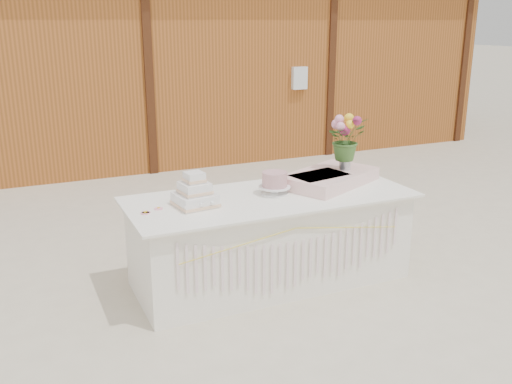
{
  "coord_description": "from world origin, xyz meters",
  "views": [
    {
      "loc": [
        -1.97,
        -4.08,
        2.17
      ],
      "look_at": [
        0.0,
        0.3,
        0.72
      ],
      "focal_mm": 40.0,
      "sensor_mm": 36.0,
      "label": 1
    }
  ],
  "objects": [
    {
      "name": "barn",
      "position": [
        -0.01,
        5.99,
        1.68
      ],
      "size": [
        12.6,
        4.6,
        3.3
      ],
      "color": "#9F5521",
      "rests_on": "ground"
    },
    {
      "name": "loose_flowers",
      "position": [
        -1.0,
        0.0,
        0.78
      ],
      "size": [
        0.14,
        0.33,
        0.02
      ],
      "primitive_type": null,
      "rotation": [
        0.0,
        0.0,
        -0.03
      ],
      "color": "pink",
      "rests_on": "cake_table"
    },
    {
      "name": "bouquet",
      "position": [
        0.8,
        0.13,
        1.21
      ],
      "size": [
        0.37,
        0.33,
        0.38
      ],
      "primitive_type": "imported",
      "rotation": [
        0.0,
        0.0,
        0.11
      ],
      "color": "#3C6528",
      "rests_on": "flower_vase"
    },
    {
      "name": "wedding_cake",
      "position": [
        -0.66,
        -0.0,
        0.86
      ],
      "size": [
        0.34,
        0.34,
        0.27
      ],
      "rotation": [
        0.0,
        0.0,
        0.13
      ],
      "color": "white",
      "rests_on": "cake_table"
    },
    {
      "name": "flower_vase",
      "position": [
        0.8,
        0.13,
        0.95
      ],
      "size": [
        0.1,
        0.1,
        0.14
      ],
      "primitive_type": "cylinder",
      "color": "#B9B9BE",
      "rests_on": "satin_runner"
    },
    {
      "name": "satin_runner",
      "position": [
        0.63,
        0.11,
        0.83
      ],
      "size": [
        1.02,
        0.84,
        0.11
      ],
      "primitive_type": "cube",
      "rotation": [
        0.0,
        0.0,
        0.44
      ],
      "color": "#FFCFCD",
      "rests_on": "cake_table"
    },
    {
      "name": "ground",
      "position": [
        0.0,
        0.0,
        0.0
      ],
      "size": [
        80.0,
        80.0,
        0.0
      ],
      "primitive_type": "plane",
      "color": "beige",
      "rests_on": "ground"
    },
    {
      "name": "cake_table",
      "position": [
        0.0,
        -0.0,
        0.39
      ],
      "size": [
        2.4,
        1.0,
        0.77
      ],
      "color": "white",
      "rests_on": "ground"
    },
    {
      "name": "pink_cake_stand",
      "position": [
        0.05,
        0.03,
        0.88
      ],
      "size": [
        0.27,
        0.27,
        0.19
      ],
      "color": "white",
      "rests_on": "cake_table"
    }
  ]
}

